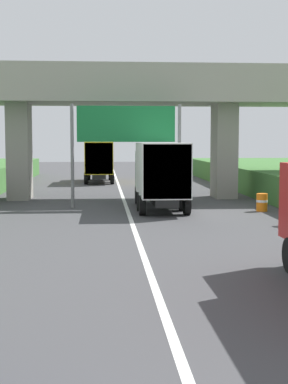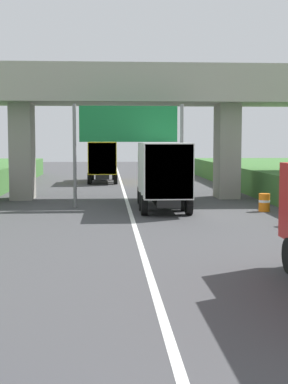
% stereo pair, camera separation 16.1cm
% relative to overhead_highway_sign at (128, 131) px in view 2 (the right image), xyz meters
% --- Properties ---
extents(lane_centre_stripe, '(0.20, 103.05, 0.01)m').
position_rel_overhead_highway_sign_xyz_m(lane_centre_stripe, '(0.00, -3.23, -4.06)').
color(lane_centre_stripe, white).
rests_on(lane_centre_stripe, ground).
extents(overpass_bridge, '(40.00, 4.80, 7.99)m').
position_rel_overhead_highway_sign_xyz_m(overpass_bridge, '(0.00, 4.65, 1.98)').
color(overpass_bridge, '#9E998E').
rests_on(overpass_bridge, ground).
extents(overhead_highway_sign, '(5.88, 0.18, 5.49)m').
position_rel_overhead_highway_sign_xyz_m(overhead_highway_sign, '(0.00, 0.00, 0.00)').
color(overhead_highway_sign, slate).
rests_on(overhead_highway_sign, ground).
extents(truck_yellow, '(2.44, 7.30, 3.44)m').
position_rel_overhead_highway_sign_xyz_m(truck_yellow, '(-1.56, 18.38, -2.13)').
color(truck_yellow, black).
rests_on(truck_yellow, ground).
extents(truck_green, '(2.44, 7.30, 3.44)m').
position_rel_overhead_highway_sign_xyz_m(truck_green, '(1.69, -1.15, -2.13)').
color(truck_green, black).
rests_on(truck_green, ground).
extents(construction_barrel_5, '(0.57, 0.57, 0.90)m').
position_rel_overhead_highway_sign_xyz_m(construction_barrel_5, '(6.75, -2.28, -3.61)').
color(construction_barrel_5, orange).
rests_on(construction_barrel_5, ground).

